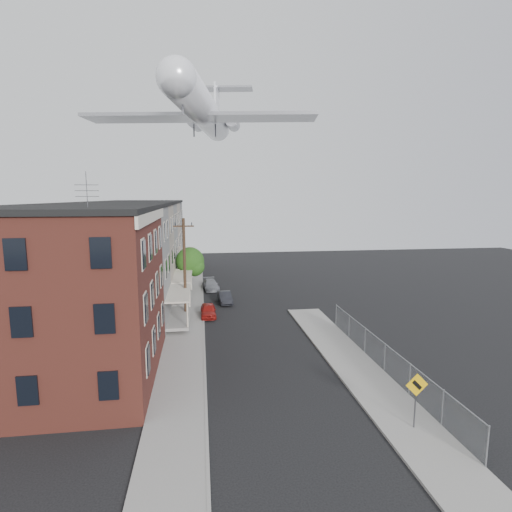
{
  "coord_description": "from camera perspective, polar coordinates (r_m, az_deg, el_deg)",
  "views": [
    {
      "loc": [
        -4.14,
        -17.15,
        10.84
      ],
      "look_at": [
        -0.56,
        8.57,
        6.97
      ],
      "focal_mm": 28.0,
      "sensor_mm": 36.0,
      "label": 1
    }
  ],
  "objects": [
    {
      "name": "row_house_e",
      "position": [
        62.41,
        -15.12,
        2.93
      ],
      "size": [
        11.98,
        7.0,
        10.3
      ],
      "color": "slate",
      "rests_on": "ground"
    },
    {
      "name": "sidewalk_left",
      "position": [
        42.56,
        -9.56,
        -6.31
      ],
      "size": [
        3.0,
        62.0,
        0.12
      ],
      "primitive_type": "cube",
      "color": "gray",
      "rests_on": "ground"
    },
    {
      "name": "corner_building",
      "position": [
        26.02,
        -25.38,
        -4.96
      ],
      "size": [
        10.31,
        12.3,
        12.15
      ],
      "color": "#3B1A13",
      "rests_on": "ground"
    },
    {
      "name": "utility_pole",
      "position": [
        35.72,
        -10.16,
        -1.6
      ],
      "size": [
        1.8,
        0.26,
        9.0
      ],
      "color": "black",
      "rests_on": "ground"
    },
    {
      "name": "car_mid",
      "position": [
        41.31,
        -4.46,
        -5.92
      ],
      "size": [
        1.49,
        3.61,
        1.16
      ],
      "primitive_type": "imported",
      "rotation": [
        0.0,
        0.0,
        0.07
      ],
      "color": "black",
      "rests_on": "ground"
    },
    {
      "name": "row_house_d",
      "position": [
        55.5,
        -16.01,
        2.24
      ],
      "size": [
        11.98,
        7.0,
        10.3
      ],
      "color": "gray",
      "rests_on": "ground"
    },
    {
      "name": "row_house_a",
      "position": [
        35.01,
        -20.73,
        -1.46
      ],
      "size": [
        11.98,
        7.0,
        10.3
      ],
      "color": "slate",
      "rests_on": "ground"
    },
    {
      "name": "chainlink_fence",
      "position": [
        26.68,
        17.92,
        -13.6
      ],
      "size": [
        0.06,
        18.06,
        1.9
      ],
      "color": "gray",
      "rests_on": "ground"
    },
    {
      "name": "curb_right",
      "position": [
        26.81,
        10.96,
        -15.37
      ],
      "size": [
        0.15,
        26.0,
        0.14
      ],
      "primitive_type": "cube",
      "color": "gray",
      "rests_on": "ground"
    },
    {
      "name": "row_house_c",
      "position": [
        48.62,
        -17.14,
        1.36
      ],
      "size": [
        11.98,
        7.0,
        10.3
      ],
      "color": "slate",
      "rests_on": "ground"
    },
    {
      "name": "ground",
      "position": [
        20.71,
        5.22,
        -23.13
      ],
      "size": [
        120.0,
        120.0,
        0.0
      ],
      "primitive_type": "plane",
      "color": "black",
      "rests_on": "ground"
    },
    {
      "name": "street_tree",
      "position": [
        45.69,
        -9.25,
        -0.94
      ],
      "size": [
        3.22,
        3.2,
        5.2
      ],
      "color": "black",
      "rests_on": "ground"
    },
    {
      "name": "curb_left",
      "position": [
        42.54,
        -7.6,
        -6.26
      ],
      "size": [
        0.15,
        62.0,
        0.14
      ],
      "primitive_type": "cube",
      "color": "gray",
      "rests_on": "ground"
    },
    {
      "name": "row_house_b",
      "position": [
        41.79,
        -18.64,
        0.18
      ],
      "size": [
        11.98,
        7.0,
        10.3
      ],
      "color": "gray",
      "rests_on": "ground"
    },
    {
      "name": "car_far",
      "position": [
        47.27,
        -6.5,
        -4.09
      ],
      "size": [
        2.11,
        4.28,
        1.2
      ],
      "primitive_type": "imported",
      "rotation": [
        0.0,
        0.0,
        0.11
      ],
      "color": "gray",
      "rests_on": "ground"
    },
    {
      "name": "sidewalk_right",
      "position": [
        27.3,
        13.94,
        -15.04
      ],
      "size": [
        3.0,
        26.0,
        0.12
      ],
      "primitive_type": "cube",
      "color": "gray",
      "rests_on": "ground"
    },
    {
      "name": "warning_sign",
      "position": [
        20.86,
        21.92,
        -17.6
      ],
      "size": [
        1.1,
        0.11,
        2.8
      ],
      "color": "#515156",
      "rests_on": "ground"
    },
    {
      "name": "airplane",
      "position": [
        43.52,
        -7.47,
        19.82
      ],
      "size": [
        22.78,
        26.02,
        7.48
      ],
      "color": "white",
      "rests_on": "ground"
    },
    {
      "name": "car_near",
      "position": [
        36.91,
        -6.84,
        -7.72
      ],
      "size": [
        1.41,
        3.44,
        1.17
      ],
      "primitive_type": "imported",
      "rotation": [
        0.0,
        0.0,
        0.01
      ],
      "color": "#A01914",
      "rests_on": "ground"
    }
  ]
}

